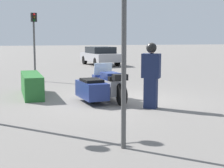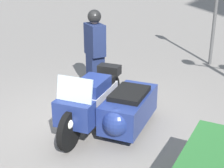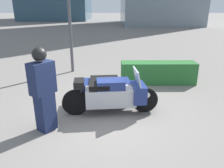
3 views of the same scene
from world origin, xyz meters
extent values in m
plane|color=slate|center=(0.00, 0.00, 0.00)|extent=(160.00, 160.00, 0.00)
cylinder|color=black|center=(1.02, 0.18, 0.33)|extent=(0.67, 0.16, 0.66)
cylinder|color=black|center=(-0.74, 0.03, 0.33)|extent=(0.67, 0.16, 0.66)
cylinder|color=black|center=(-0.09, 0.75, 0.26)|extent=(0.52, 0.14, 0.52)
cube|color=#B7B7BC|center=(0.14, 0.11, 0.46)|extent=(1.28, 0.58, 0.45)
cube|color=navy|center=(0.14, 0.11, 0.78)|extent=(0.71, 0.51, 0.24)
cube|color=black|center=(-0.14, 0.08, 0.76)|extent=(0.53, 0.49, 0.12)
cube|color=navy|center=(0.84, 0.16, 0.55)|extent=(0.37, 0.67, 0.44)
cube|color=silver|center=(0.79, 0.16, 0.96)|extent=(0.16, 0.63, 0.40)
sphere|color=white|center=(1.06, 0.18, 0.48)|extent=(0.18, 0.18, 0.18)
cube|color=navy|center=(-0.03, 0.75, 0.41)|extent=(1.45, 0.76, 0.50)
sphere|color=navy|center=(0.57, 0.80, 0.43)|extent=(0.48, 0.47, 0.47)
cube|color=black|center=(-0.03, 0.75, 0.70)|extent=(0.82, 0.61, 0.09)
cube|color=black|center=(-0.63, 0.04, 0.83)|extent=(0.28, 0.45, 0.18)
cube|color=#192347|center=(-1.28, -0.66, 0.43)|extent=(0.45, 0.46, 0.86)
cube|color=#192347|center=(-1.28, -0.66, 1.20)|extent=(0.54, 0.59, 0.68)
sphere|color=tan|center=(-1.28, -0.66, 1.66)|extent=(0.23, 0.23, 0.23)
sphere|color=black|center=(-1.28, -0.66, 1.70)|extent=(0.29, 0.29, 0.29)
cylinder|color=#4C4C4C|center=(-4.42, 1.24, 1.37)|extent=(0.09, 0.09, 2.73)
camera|label=1|loc=(-10.10, 3.21, 1.98)|focal=55.00mm
camera|label=2|loc=(4.99, 2.99, 3.07)|focal=55.00mm
camera|label=3|loc=(0.13, -4.95, 2.62)|focal=35.00mm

